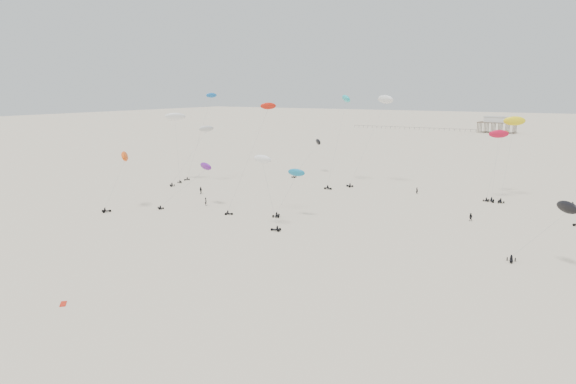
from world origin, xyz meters
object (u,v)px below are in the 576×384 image
Objects in this scene: rig_4 at (552,221)px; spectator_0 at (206,206)px; pavilion_main at (497,126)px; rig_9 at (199,173)px; rig_0 at (198,142)px.

rig_4 is 73.15m from spectator_0.
pavilion_main reaches higher than spectator_0.
rig_4 reaches higher than pavilion_main.
rig_9 is at bearing -14.85° from rig_4.
spectator_0 is (21.85, -24.22, -11.47)m from rig_0.
rig_0 is at bearing -99.53° from pavilion_main.
rig_9 is (-73.61, 7.37, 0.71)m from rig_4.
rig_0 is 1.70× the size of rig_4.
rig_9 is (-17.91, -254.44, 3.37)m from pavilion_main.
rig_9 is at bearing 101.55° from rig_0.
rig_9 is 7.73m from spectator_0.
rig_4 is 5.01× the size of spectator_0.
rig_9 reaches higher than spectator_0.
rig_4 is 0.83× the size of rig_9.
pavilion_main is 1.94× the size of rig_4.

